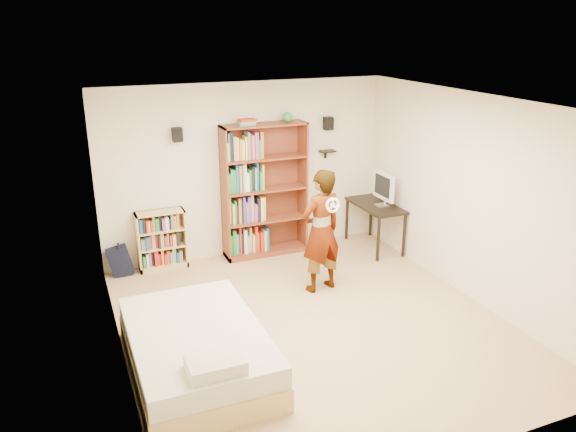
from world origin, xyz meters
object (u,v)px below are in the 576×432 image
(tall_bookshelf, at_px, (265,191))
(daybed, at_px, (197,345))
(computer_desk, at_px, (374,226))
(person, at_px, (321,231))
(low_bookshelf, at_px, (162,240))

(tall_bookshelf, xyz_separation_m, daybed, (-1.78, -2.72, -0.73))
(computer_desk, xyz_separation_m, person, (-1.47, -1.03, 0.49))
(person, bearing_deg, tall_bookshelf, -92.96)
(computer_desk, xyz_separation_m, daybed, (-3.51, -2.26, -0.07))
(tall_bookshelf, relative_size, daybed, 1.00)
(low_bookshelf, relative_size, person, 0.52)
(low_bookshelf, height_order, computer_desk, low_bookshelf)
(tall_bookshelf, relative_size, person, 1.21)
(tall_bookshelf, height_order, computer_desk, tall_bookshelf)
(computer_desk, bearing_deg, daybed, -147.25)
(daybed, relative_size, person, 1.21)
(tall_bookshelf, bearing_deg, low_bookshelf, 177.98)
(tall_bookshelf, relative_size, computer_desk, 1.90)
(tall_bookshelf, xyz_separation_m, person, (0.26, -1.49, -0.18))
(computer_desk, bearing_deg, low_bookshelf, 171.23)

